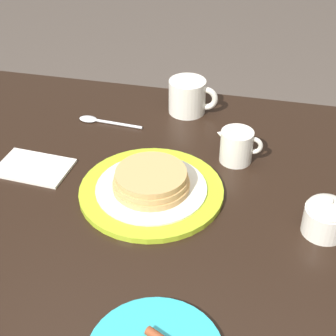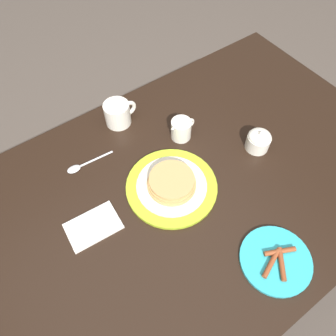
{
  "view_description": "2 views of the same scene",
  "coord_description": "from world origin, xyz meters",
  "px_view_note": "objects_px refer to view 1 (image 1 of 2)",
  "views": [
    {
      "loc": [
        0.22,
        -0.74,
        1.38
      ],
      "look_at": [
        0.03,
        0.08,
        0.76
      ],
      "focal_mm": 55.0,
      "sensor_mm": 36.0,
      "label": 1
    },
    {
      "loc": [
        -0.3,
        -0.39,
        1.62
      ],
      "look_at": [
        0.03,
        0.08,
        0.76
      ],
      "focal_mm": 35.0,
      "sensor_mm": 36.0,
      "label": 2
    }
  ],
  "objects_px": {
    "pancake_plate": "(151,186)",
    "creamer_pitcher": "(236,145)",
    "napkin": "(34,167)",
    "spoon": "(99,121)",
    "coffee_mug": "(188,96)",
    "sugar_bowl": "(326,216)"
  },
  "relations": [
    {
      "from": "sugar_bowl",
      "to": "spoon",
      "type": "distance_m",
      "value": 0.59
    },
    {
      "from": "creamer_pitcher",
      "to": "napkin",
      "type": "height_order",
      "value": "creamer_pitcher"
    },
    {
      "from": "sugar_bowl",
      "to": "spoon",
      "type": "bearing_deg",
      "value": 152.35
    },
    {
      "from": "napkin",
      "to": "spoon",
      "type": "relative_size",
      "value": 0.99
    },
    {
      "from": "pancake_plate",
      "to": "sugar_bowl",
      "type": "relative_size",
      "value": 3.62
    },
    {
      "from": "coffee_mug",
      "to": "creamer_pitcher",
      "type": "relative_size",
      "value": 1.18
    },
    {
      "from": "napkin",
      "to": "spoon",
      "type": "distance_m",
      "value": 0.22
    },
    {
      "from": "pancake_plate",
      "to": "napkin",
      "type": "distance_m",
      "value": 0.26
    },
    {
      "from": "pancake_plate",
      "to": "creamer_pitcher",
      "type": "relative_size",
      "value": 2.78
    },
    {
      "from": "creamer_pitcher",
      "to": "sugar_bowl",
      "type": "relative_size",
      "value": 1.3
    },
    {
      "from": "spoon",
      "to": "creamer_pitcher",
      "type": "bearing_deg",
      "value": -14.15
    },
    {
      "from": "coffee_mug",
      "to": "sugar_bowl",
      "type": "relative_size",
      "value": 1.54
    },
    {
      "from": "spoon",
      "to": "sugar_bowl",
      "type": "bearing_deg",
      "value": -27.65
    },
    {
      "from": "pancake_plate",
      "to": "coffee_mug",
      "type": "distance_m",
      "value": 0.34
    },
    {
      "from": "coffee_mug",
      "to": "creamer_pitcher",
      "type": "bearing_deg",
      "value": -52.75
    },
    {
      "from": "pancake_plate",
      "to": "creamer_pitcher",
      "type": "bearing_deg",
      "value": 45.61
    },
    {
      "from": "creamer_pitcher",
      "to": "spoon",
      "type": "relative_size",
      "value": 0.64
    },
    {
      "from": "creamer_pitcher",
      "to": "napkin",
      "type": "bearing_deg",
      "value": -162.94
    },
    {
      "from": "creamer_pitcher",
      "to": "spoon",
      "type": "height_order",
      "value": "creamer_pitcher"
    },
    {
      "from": "coffee_mug",
      "to": "spoon",
      "type": "bearing_deg",
      "value": -154.18
    },
    {
      "from": "sugar_bowl",
      "to": "spoon",
      "type": "relative_size",
      "value": 0.49
    },
    {
      "from": "pancake_plate",
      "to": "spoon",
      "type": "distance_m",
      "value": 0.31
    }
  ]
}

